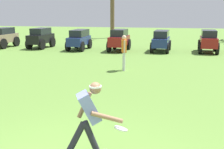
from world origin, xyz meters
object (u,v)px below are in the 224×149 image
object	(u,v)px
frisbee_thrower	(89,116)
parked_car_slot_b	(41,37)
parked_car_slot_f	(208,41)
teammate_near_sideline	(124,49)
parked_car_slot_a	(4,37)
parked_car_slot_c	(79,39)
frisbee_in_flight	(121,129)
parked_car_slot_e	(161,40)
parked_car_slot_d	(119,40)

from	to	relation	value
frisbee_thrower	parked_car_slot_b	distance (m)	15.86
frisbee_thrower	parked_car_slot_f	distance (m)	14.58
teammate_near_sideline	parked_car_slot_a	bearing A→B (deg)	147.26
teammate_near_sideline	parked_car_slot_c	bearing A→B (deg)	123.20
frisbee_in_flight	parked_car_slot_e	xyz separation A→B (m)	(0.35, 13.93, 0.13)
parked_car_slot_a	frisbee_thrower	bearing A→B (deg)	-53.53
frisbee_thrower	parked_car_slot_c	world-z (taller)	frisbee_thrower
frisbee_thrower	parked_car_slot_b	xyz separation A→B (m)	(-7.45, 14.01, -0.05)
teammate_near_sideline	parked_car_slot_b	bearing A→B (deg)	137.19
teammate_near_sideline	parked_car_slot_a	size ratio (longest dim) A/B	0.65
parked_car_slot_f	teammate_near_sideline	bearing A→B (deg)	-124.24
parked_car_slot_e	parked_car_slot_f	xyz separation A→B (m)	(2.93, 0.10, 0.02)
parked_car_slot_b	parked_car_slot_f	size ratio (longest dim) A/B	1.00
parked_car_slot_e	parked_car_slot_f	distance (m)	2.93
parked_car_slot_d	frisbee_thrower	bearing A→B (deg)	-82.56
parked_car_slot_f	frisbee_in_flight	bearing A→B (deg)	-103.16
frisbee_thrower	teammate_near_sideline	xyz separation A→B (m)	(-0.54, 7.61, 0.15)
parked_car_slot_e	parked_car_slot_d	bearing A→B (deg)	-173.67
frisbee_thrower	frisbee_in_flight	world-z (taller)	frisbee_thrower
parked_car_slot_f	parked_car_slot_e	bearing A→B (deg)	-178.07
parked_car_slot_d	parked_car_slot_e	size ratio (longest dim) A/B	0.97
parked_car_slot_d	frisbee_in_flight	bearing A→B (deg)	-80.20
frisbee_thrower	parked_car_slot_d	bearing A→B (deg)	97.44
parked_car_slot_e	parked_car_slot_f	size ratio (longest dim) A/B	1.02
parked_car_slot_a	frisbee_in_flight	bearing A→B (deg)	-51.96
parked_car_slot_b	parked_car_slot_e	world-z (taller)	parked_car_slot_b
frisbee_in_flight	parked_car_slot_b	xyz separation A→B (m)	(-8.01, 13.97, 0.15)
parked_car_slot_d	parked_car_slot_f	world-z (taller)	same
frisbee_in_flight	parked_car_slot_c	world-z (taller)	parked_car_slot_c
frisbee_in_flight	parked_car_slot_a	xyz separation A→B (m)	(-10.80, 13.80, 0.15)
frisbee_in_flight	parked_car_slot_c	bearing A→B (deg)	110.46
frisbee_in_flight	parked_car_slot_e	world-z (taller)	parked_car_slot_e
frisbee_in_flight	parked_car_slot_a	size ratio (longest dim) A/B	0.14
frisbee_in_flight	parked_car_slot_d	distance (m)	13.83
parked_car_slot_c	parked_car_slot_b	bearing A→B (deg)	174.15
frisbee_in_flight	parked_car_slot_d	size ratio (longest dim) A/B	0.14
parked_car_slot_c	parked_car_slot_e	bearing A→B (deg)	2.71
parked_car_slot_b	parked_car_slot_c	xyz separation A→B (m)	(2.91, -0.30, -0.02)
parked_car_slot_d	parked_car_slot_f	size ratio (longest dim) A/B	1.00
frisbee_in_flight	parked_car_slot_e	distance (m)	13.93
frisbee_in_flight	parked_car_slot_c	distance (m)	14.59
frisbee_in_flight	parked_car_slot_a	distance (m)	17.52
teammate_near_sideline	parked_car_slot_f	size ratio (longest dim) A/B	0.65
parked_car_slot_e	frisbee_thrower	bearing A→B (deg)	-93.77
parked_car_slot_f	parked_car_slot_c	bearing A→B (deg)	-177.56
frisbee_in_flight	parked_car_slot_e	bearing A→B (deg)	88.55
parked_car_slot_e	teammate_near_sideline	bearing A→B (deg)	-102.98
parked_car_slot_c	frisbee_in_flight	bearing A→B (deg)	-69.54
parked_car_slot_c	parked_car_slot_f	xyz separation A→B (m)	(8.38, 0.36, 0.02)
frisbee_thrower	parked_car_slot_b	world-z (taller)	frisbee_thrower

